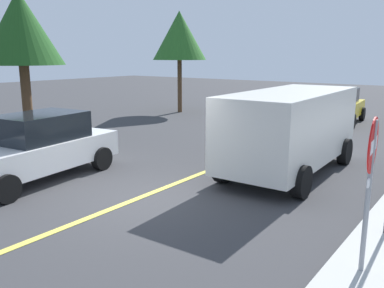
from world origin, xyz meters
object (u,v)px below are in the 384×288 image
Objects in this scene: stop_sign at (370,172)px; tree_right_verge at (21,29)px; tree_left_verge at (179,36)px; car_yellow_mid_road at (337,106)px; white_van at (291,126)px; car_white_crossing at (37,147)px.

stop_sign is 0.43× the size of tree_right_verge.
tree_left_verge is at bearing 0.28° from tree_right_verge.
white_van is at bearing -169.87° from car_yellow_mid_road.
car_white_crossing is 0.85× the size of tree_right_verge.
stop_sign is 0.51× the size of car_white_crossing.
tree_right_verge reaches higher than car_white_crossing.
car_white_crossing is at bearing -157.85° from tree_left_verge.
white_van is 9.28m from car_yellow_mid_road.
car_yellow_mid_road is at bearing -37.13° from tree_right_verge.
tree_left_verge reaches higher than stop_sign.
tree_right_verge is (2.75, 4.85, 3.22)m from car_white_crossing.
tree_right_verge is (-1.65, 9.79, 2.79)m from white_van.
white_van reaches higher than car_yellow_mid_road.
car_yellow_mid_road is at bearing 10.13° from white_van.
car_white_crossing is at bearing -119.58° from tree_right_verge.
tree_left_verge is 9.27m from tree_right_verge.
stop_sign is 0.58× the size of car_yellow_mid_road.
car_white_crossing is 13.39m from tree_left_verge.
tree_left_verge reaches higher than tree_right_verge.
tree_right_verge reaches higher than white_van.
car_white_crossing is at bearing 166.25° from car_yellow_mid_road.
stop_sign is at bearing -133.21° from tree_left_verge.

